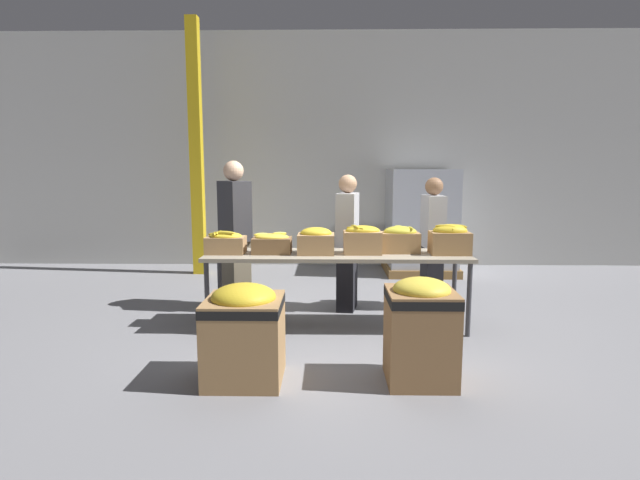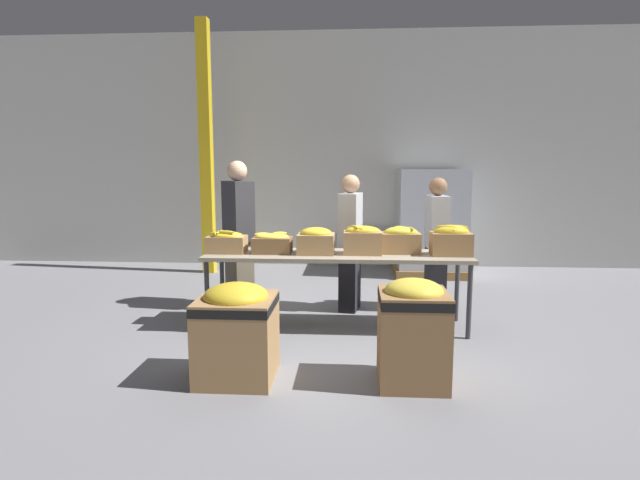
# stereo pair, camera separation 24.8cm
# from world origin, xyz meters

# --- Properties ---
(ground_plane) EXTENTS (30.00, 30.00, 0.00)m
(ground_plane) POSITION_xyz_m (0.00, 0.00, 0.00)
(ground_plane) COLOR gray
(wall_back) EXTENTS (16.00, 0.08, 4.00)m
(wall_back) POSITION_xyz_m (0.00, 3.57, 2.00)
(wall_back) COLOR #B7B7B2
(wall_back) RESTS_ON ground_plane
(sorting_table) EXTENTS (2.77, 0.72, 0.80)m
(sorting_table) POSITION_xyz_m (0.00, 0.00, 0.75)
(sorting_table) COLOR #9E937F
(sorting_table) RESTS_ON ground_plane
(banana_box_0) EXTENTS (0.41, 0.27, 0.25)m
(banana_box_0) POSITION_xyz_m (-1.18, -0.02, 0.92)
(banana_box_0) COLOR tan
(banana_box_0) RESTS_ON sorting_table
(banana_box_1) EXTENTS (0.41, 0.28, 0.23)m
(banana_box_1) POSITION_xyz_m (-0.69, -0.01, 0.91)
(banana_box_1) COLOR olive
(banana_box_1) RESTS_ON sorting_table
(banana_box_2) EXTENTS (0.38, 0.33, 0.28)m
(banana_box_2) POSITION_xyz_m (-0.22, -0.02, 0.94)
(banana_box_2) COLOR tan
(banana_box_2) RESTS_ON sorting_table
(banana_box_3) EXTENTS (0.39, 0.28, 0.31)m
(banana_box_3) POSITION_xyz_m (0.26, -0.01, 0.95)
(banana_box_3) COLOR tan
(banana_box_3) RESTS_ON sorting_table
(banana_box_4) EXTENTS (0.41, 0.27, 0.29)m
(banana_box_4) POSITION_xyz_m (0.67, 0.07, 0.95)
(banana_box_4) COLOR #A37A4C
(banana_box_4) RESTS_ON sorting_table
(banana_box_5) EXTENTS (0.41, 0.28, 0.32)m
(banana_box_5) POSITION_xyz_m (1.18, -0.02, 0.96)
(banana_box_5) COLOR #A37A4C
(banana_box_5) RESTS_ON sorting_table
(volunteer_0) EXTENTS (0.47, 0.53, 1.78)m
(volunteer_0) POSITION_xyz_m (-1.21, 0.69, 0.89)
(volunteer_0) COLOR #6B604C
(volunteer_0) RESTS_ON ground_plane
(volunteer_1) EXTENTS (0.23, 0.44, 1.59)m
(volunteer_1) POSITION_xyz_m (1.16, 0.75, 0.79)
(volunteer_1) COLOR black
(volunteer_1) RESTS_ON ground_plane
(volunteer_2) EXTENTS (0.30, 0.47, 1.62)m
(volunteer_2) POSITION_xyz_m (0.13, 0.69, 0.81)
(volunteer_2) COLOR black
(volunteer_2) RESTS_ON ground_plane
(donation_bin_0) EXTENTS (0.60, 0.60, 0.79)m
(donation_bin_0) POSITION_xyz_m (-0.76, -1.39, 0.42)
(donation_bin_0) COLOR #A37A4C
(donation_bin_0) RESTS_ON ground_plane
(donation_bin_1) EXTENTS (0.53, 0.53, 0.84)m
(donation_bin_1) POSITION_xyz_m (0.64, -1.39, 0.45)
(donation_bin_1) COLOR olive
(donation_bin_1) RESTS_ON ground_plane
(support_pillar) EXTENTS (0.19, 0.19, 4.00)m
(support_pillar) POSITION_xyz_m (-2.19, 2.76, 2.00)
(support_pillar) COLOR gold
(support_pillar) RESTS_ON ground_plane
(pallet_stack_0) EXTENTS (1.14, 1.14, 1.69)m
(pallet_stack_0) POSITION_xyz_m (1.41, 2.91, 0.83)
(pallet_stack_0) COLOR olive
(pallet_stack_0) RESTS_ON ground_plane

